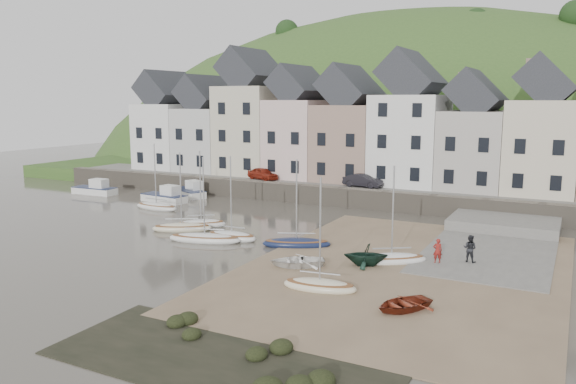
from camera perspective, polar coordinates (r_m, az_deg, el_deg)
The scene contains 27 objects.
ground at distance 39.13m, azimuth -4.07°, elevation -5.61°, with size 160.00×160.00×0.00m, color #453F36.
quay_land at distance 67.83m, azimuth 10.18°, elevation 1.31°, with size 90.00×30.00×1.50m, color #385B24.
quay_street at distance 56.94m, azimuth 6.74°, elevation 0.67°, with size 70.00×7.00×0.10m, color slate.
seawall at distance 53.83m, azimuth 5.40°, elevation -0.51°, with size 70.00×1.20×1.80m, color slate.
beach at distance 34.87m, azimuth 11.68°, elevation -7.62°, with size 18.00×26.00×0.06m, color brown.
slipway at distance 41.71m, azimuth 20.04°, elevation -5.14°, with size 8.00×18.00×0.12m, color slate.
hillside at distance 99.52m, azimuth 11.95°, elevation -7.22°, with size 134.40×84.00×84.00m.
townhouse_terrace at distance 59.09m, azimuth 9.67°, elevation 6.55°, with size 61.05×8.00×13.93m.
sailboat_0 at distance 53.71m, azimuth -13.17°, elevation -1.43°, with size 4.79×1.76×6.32m.
sailboat_1 at distance 45.65m, azimuth -8.76°, elevation -3.18°, with size 4.04×3.50×6.32m.
sailboat_2 at distance 44.59m, azimuth -10.68°, elevation -3.54°, with size 4.72×3.62×6.32m.
sailboat_3 at distance 41.31m, azimuth -5.72°, elevation -4.45°, with size 4.03×1.71×6.32m.
sailboat_4 at distance 40.93m, azimuth -8.42°, elevation -4.65°, with size 5.57×2.96×6.32m.
sailboat_5 at distance 39.20m, azimuth 0.86°, elevation -5.17°, with size 4.95×3.35×6.32m.
sailboat_6 at distance 35.97m, azimuth 10.42°, elevation -6.66°, with size 4.57×3.71×6.32m.
sailboat_7 at distance 30.59m, azimuth 3.23°, elevation -9.41°, with size 4.24×2.12×6.32m.
motorboat_0 at distance 57.22m, azimuth -12.28°, elevation -0.42°, with size 5.10×2.28×1.70m.
motorboat_1 at distance 63.91m, azimuth -18.89°, elevation 0.30°, with size 5.08×1.96×1.70m.
motorboat_2 at distance 59.95m, azimuth -9.98°, elevation 0.10°, with size 5.14×3.48×1.70m.
rowboat_white at distance 34.47m, azimuth 0.93°, elevation -6.98°, with size 2.35×3.29×0.68m, color white.
rowboat_green at distance 34.86m, azimuth 7.88°, elevation -6.28°, with size 2.27×2.63×1.39m, color black.
rowboat_red at distance 28.23m, azimuth 11.56°, elevation -11.01°, with size 2.14×2.99×0.62m, color maroon.
person_red at distance 36.09m, azimuth 14.89°, elevation -5.75°, with size 0.56×0.37×1.53m, color maroon.
person_dark at distance 36.80m, azimuth 17.92°, elevation -5.45°, with size 0.83×0.65×1.72m, color #222327.
car_left at distance 60.22m, azimuth -2.57°, elevation 1.87°, with size 1.52×3.78×1.29m, color maroon.
car_right at distance 55.49m, azimuth 7.59°, elevation 1.15°, with size 1.37×3.92×1.29m, color black.
shore_rocks at distance 22.93m, azimuth -4.84°, elevation -16.47°, with size 14.00×6.00×0.74m.
Camera 1 is at (19.83, -32.19, 10.12)m, focal length 35.14 mm.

